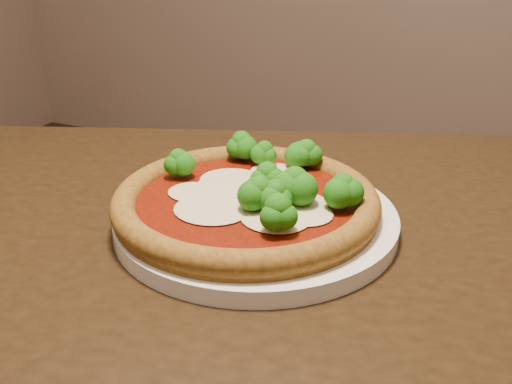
% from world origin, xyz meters
% --- Properties ---
extents(dining_table, '(1.28, 1.06, 0.75)m').
position_xyz_m(dining_table, '(0.19, -0.03, 0.64)').
color(dining_table, black).
rests_on(dining_table, floor).
extents(plate, '(0.30, 0.30, 0.02)m').
position_xyz_m(plate, '(0.20, 0.01, 0.76)').
color(plate, white).
rests_on(plate, dining_table).
extents(pizza, '(0.28, 0.28, 0.06)m').
position_xyz_m(pizza, '(0.19, 0.01, 0.78)').
color(pizza, '#8C5F21').
rests_on(pizza, plate).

